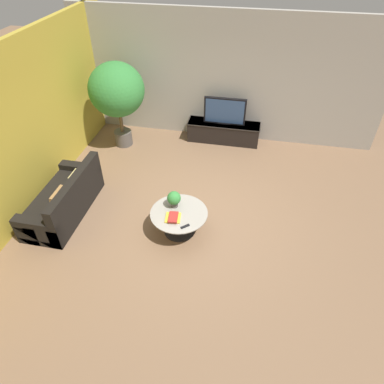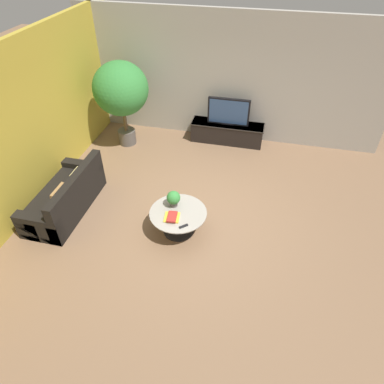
% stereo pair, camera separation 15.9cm
% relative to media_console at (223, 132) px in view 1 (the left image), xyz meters
% --- Properties ---
extents(ground_plane, '(24.00, 24.00, 0.00)m').
position_rel_media_console_xyz_m(ground_plane, '(-0.10, -2.94, -0.26)').
color(ground_plane, brown).
extents(back_wall_stone, '(7.40, 0.12, 3.00)m').
position_rel_media_console_xyz_m(back_wall_stone, '(-0.10, 0.32, 1.24)').
color(back_wall_stone, '#A39E93').
rests_on(back_wall_stone, ground).
extents(side_wall_left, '(0.12, 7.40, 3.00)m').
position_rel_media_console_xyz_m(side_wall_left, '(-3.36, -2.74, 1.24)').
color(side_wall_left, gold).
rests_on(side_wall_left, ground).
extents(media_console, '(1.80, 0.50, 0.50)m').
position_rel_media_console_xyz_m(media_console, '(0.00, 0.00, 0.00)').
color(media_console, black).
rests_on(media_console, ground).
extents(television, '(1.01, 0.13, 0.65)m').
position_rel_media_console_xyz_m(television, '(0.00, -0.00, 0.56)').
color(television, black).
rests_on(television, media_console).
extents(coffee_table, '(1.02, 1.02, 0.46)m').
position_rel_media_console_xyz_m(coffee_table, '(-0.37, -3.34, 0.06)').
color(coffee_table, black).
rests_on(coffee_table, ground).
extents(couch_by_wall, '(0.84, 1.87, 0.84)m').
position_rel_media_console_xyz_m(couch_by_wall, '(-2.63, -3.25, 0.03)').
color(couch_by_wall, black).
rests_on(couch_by_wall, ground).
extents(potted_palm_tall, '(1.27, 1.27, 2.04)m').
position_rel_media_console_xyz_m(potted_palm_tall, '(-2.42, -0.65, 1.13)').
color(potted_palm_tall, '#514C47').
rests_on(potted_palm_tall, ground).
extents(potted_plant_tabletop, '(0.25, 0.25, 0.31)m').
position_rel_media_console_xyz_m(potted_plant_tabletop, '(-0.49, -3.18, 0.37)').
color(potted_plant_tabletop, '#514C47').
rests_on(potted_plant_tabletop, coffee_table).
extents(book_stack, '(0.29, 0.30, 0.06)m').
position_rel_media_console_xyz_m(book_stack, '(-0.43, -3.50, 0.23)').
color(book_stack, gold).
rests_on(book_stack, coffee_table).
extents(remote_black, '(0.15, 0.14, 0.02)m').
position_rel_media_console_xyz_m(remote_black, '(-0.19, -3.65, 0.21)').
color(remote_black, black).
rests_on(remote_black, coffee_table).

